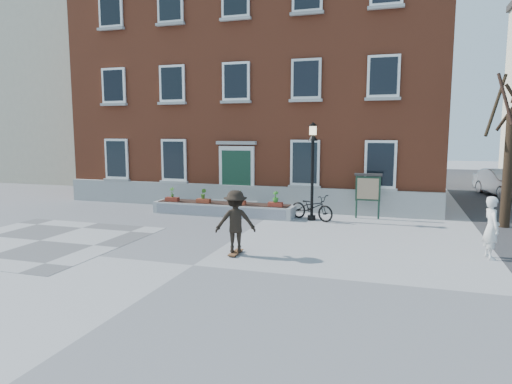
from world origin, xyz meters
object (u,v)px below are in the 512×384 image
(parked_car, at_px, (504,183))
(bicycle, at_px, (312,207))
(notice_board, at_px, (368,188))
(bystander, at_px, (491,228))
(lamp_post, at_px, (313,157))
(skateboarder, at_px, (235,221))

(parked_car, bearing_deg, bicycle, -146.06)
(notice_board, bearing_deg, bystander, -53.45)
(parked_car, bearing_deg, lamp_post, -145.99)
(bicycle, distance_m, notice_board, 2.45)
(notice_board, bearing_deg, parked_car, 52.77)
(parked_car, distance_m, skateboarder, 18.53)
(parked_car, height_order, notice_board, notice_board)
(bystander, xyz_separation_m, lamp_post, (-5.85, 4.03, 1.65))
(lamp_post, height_order, notice_board, lamp_post)
(lamp_post, xyz_separation_m, notice_board, (2.12, 1.00, -1.28))
(bicycle, xyz_separation_m, parked_car, (8.81, 9.79, 0.23))
(bystander, bearing_deg, parked_car, -24.39)
(lamp_post, relative_size, notice_board, 2.10)
(lamp_post, bearing_deg, skateboarder, -101.14)
(bicycle, bearing_deg, bystander, -100.72)
(notice_board, bearing_deg, bicycle, -155.26)
(notice_board, height_order, skateboarder, skateboarder)
(bicycle, distance_m, skateboarder, 5.96)
(lamp_post, xyz_separation_m, skateboarder, (-1.14, -5.81, -1.56))
(bicycle, height_order, parked_car, parked_car)
(bicycle, xyz_separation_m, skateboarder, (-1.14, -5.84, 0.46))
(bicycle, relative_size, lamp_post, 0.51)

